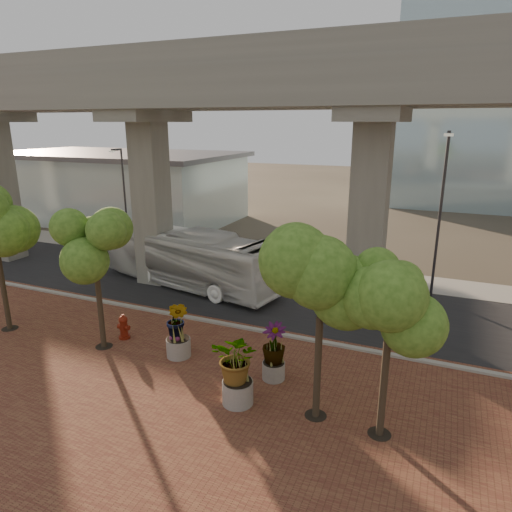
% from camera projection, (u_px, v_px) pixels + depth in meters
% --- Properties ---
extents(ground, '(160.00, 160.00, 0.00)m').
position_uv_depth(ground, '(234.00, 309.00, 22.86)').
color(ground, '#393429').
rests_on(ground, ground).
extents(brick_plaza, '(70.00, 13.00, 0.06)m').
position_uv_depth(brick_plaza, '(134.00, 391.00, 15.78)').
color(brick_plaza, brown).
rests_on(brick_plaza, ground).
extents(asphalt_road, '(90.00, 8.00, 0.04)m').
position_uv_depth(asphalt_road, '(250.00, 295.00, 24.62)').
color(asphalt_road, black).
rests_on(asphalt_road, ground).
extents(curb_strip, '(70.00, 0.25, 0.16)m').
position_uv_depth(curb_strip, '(215.00, 323.00, 21.07)').
color(curb_strip, gray).
rests_on(curb_strip, ground).
extents(far_sidewalk, '(90.00, 3.00, 0.06)m').
position_uv_depth(far_sidewalk, '(284.00, 266.00, 29.47)').
color(far_sidewalk, gray).
rests_on(far_sidewalk, ground).
extents(transit_viaduct, '(72.00, 5.60, 12.40)m').
position_uv_depth(transit_viaduct, '(249.00, 158.00, 22.57)').
color(transit_viaduct, gray).
rests_on(transit_viaduct, ground).
extents(station_pavilion, '(23.00, 13.00, 6.30)m').
position_uv_depth(station_pavilion, '(117.00, 185.00, 43.58)').
color(station_pavilion, silver).
rests_on(station_pavilion, ground).
extents(transit_bus, '(11.84, 5.12, 3.21)m').
position_uv_depth(transit_bus, '(188.00, 258.00, 25.70)').
color(transit_bus, silver).
rests_on(transit_bus, ground).
extents(fire_hydrant, '(0.54, 0.49, 1.09)m').
position_uv_depth(fire_hydrant, '(124.00, 327.00, 19.48)').
color(fire_hydrant, maroon).
rests_on(fire_hydrant, ground).
extents(planter_front, '(2.28, 2.28, 2.51)m').
position_uv_depth(planter_front, '(237.00, 362.00, 14.66)').
color(planter_front, '#AFAA9E').
rests_on(planter_front, ground).
extents(planter_right, '(2.01, 2.01, 2.15)m').
position_uv_depth(planter_right, '(274.00, 346.00, 16.15)').
color(planter_right, '#A4A194').
rests_on(planter_right, ground).
extents(planter_left, '(2.13, 2.13, 2.34)m').
position_uv_depth(planter_left, '(177.00, 323.00, 17.72)').
color(planter_left, '#A8A397').
rests_on(planter_left, ground).
extents(street_tree_near_west, '(3.14, 3.14, 5.82)m').
position_uv_depth(street_tree_near_west, '(94.00, 245.00, 17.66)').
color(street_tree_near_west, '#423725').
rests_on(street_tree_near_west, ground).
extents(street_tree_near_east, '(3.52, 3.52, 6.02)m').
position_uv_depth(street_tree_near_east, '(321.00, 285.00, 13.19)').
color(street_tree_near_east, '#423725').
rests_on(street_tree_near_east, ground).
extents(street_tree_far_east, '(3.09, 3.09, 5.64)m').
position_uv_depth(street_tree_far_east, '(391.00, 302.00, 12.39)').
color(street_tree_far_east, '#423725').
rests_on(street_tree_far_east, ground).
extents(streetlamp_west, '(0.36, 1.06, 7.32)m').
position_uv_depth(streetlamp_west, '(124.00, 195.00, 30.59)').
color(streetlamp_west, '#2F2F34').
rests_on(streetlamp_west, ground).
extents(streetlamp_east, '(0.42, 1.24, 8.57)m').
position_uv_depth(streetlamp_east, '(441.00, 205.00, 22.88)').
color(streetlamp_east, '#2B2B30').
rests_on(streetlamp_east, ground).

